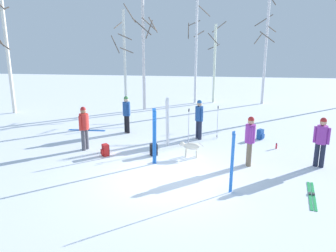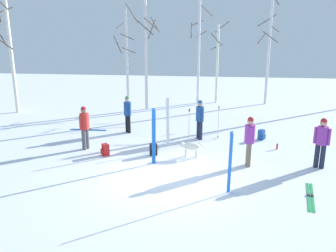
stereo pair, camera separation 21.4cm
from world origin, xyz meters
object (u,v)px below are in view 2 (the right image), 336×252
at_px(ski_pair_lying_1, 88,130).
at_px(backpack_2, 261,135).
at_px(birch_tree_2, 146,45).
at_px(birch_tree_5, 269,48).
at_px(ski_pair_planted_2, 230,163).
at_px(ski_poles_0, 189,126).
at_px(ski_poles_1, 218,121).
at_px(person_1, 128,112).
at_px(birch_tree_0, 11,55).
at_px(water_bottle_0, 277,147).
at_px(ski_pair_planted_1, 154,137).
at_px(birch_tree_1, 127,59).
at_px(birch_tree_4, 217,62).
at_px(person_4, 249,138).
at_px(dog, 190,147).
at_px(birch_tree_3, 199,44).
at_px(backpack_1, 153,150).
at_px(ski_pair_lying_0, 310,196).
at_px(ski_pair_planted_0, 168,122).
at_px(person_3, 322,140).
at_px(backpack_0, 105,150).
at_px(person_0, 85,125).
at_px(person_2, 200,117).

distance_m(ski_pair_lying_1, backpack_2, 8.01).
distance_m(birch_tree_2, birch_tree_5, 8.04).
bearing_deg(ski_pair_planted_2, ski_poles_0, 109.96).
height_order(ski_poles_0, ski_poles_1, ski_poles_0).
relative_size(person_1, birch_tree_2, 0.23).
bearing_deg(birch_tree_0, water_bottle_0, -18.87).
xyz_separation_m(ski_pair_planted_1, birch_tree_2, (-2.19, 9.14, 2.89)).
relative_size(birch_tree_1, birch_tree_4, 1.13).
bearing_deg(ski_poles_1, ski_pair_lying_1, 175.85).
height_order(water_bottle_0, birch_tree_5, birch_tree_5).
relative_size(person_4, dog, 1.92).
height_order(dog, birch_tree_4, birch_tree_4).
height_order(ski_pair_planted_1, birch_tree_3, birch_tree_3).
relative_size(ski_poles_1, birch_tree_1, 0.23).
bearing_deg(backpack_2, birch_tree_5, 81.73).
height_order(dog, ski_poles_1, ski_poles_1).
xyz_separation_m(ski_pair_planted_1, backpack_1, (-0.19, 0.87, -0.77)).
bearing_deg(ski_poles_0, ski_pair_lying_0, -47.43).
distance_m(ski_poles_1, backpack_2, 1.94).
relative_size(ski_pair_lying_1, ski_poles_1, 1.25).
bearing_deg(dog, birch_tree_5, 69.83).
distance_m(person_4, birch_tree_2, 10.76).
xyz_separation_m(ski_pair_lying_1, ski_poles_1, (6.14, -0.45, 0.75)).
bearing_deg(birch_tree_5, ski_poles_1, -109.83).
bearing_deg(ski_pair_planted_2, ski_pair_planted_0, 120.55).
xyz_separation_m(person_3, birch_tree_0, (-15.23, 6.65, 2.37)).
relative_size(ski_pair_planted_0, ski_pair_lying_0, 1.09).
distance_m(birch_tree_1, birch_tree_5, 9.28).
height_order(person_1, backpack_1, person_1).
height_order(ski_pair_lying_1, birch_tree_4, birch_tree_4).
bearing_deg(birch_tree_0, person_1, -23.39).
height_order(backpack_1, birch_tree_5, birch_tree_5).
xyz_separation_m(person_1, ski_pair_planted_1, (1.95, -3.78, 0.00)).
distance_m(person_1, birch_tree_2, 6.10).
xyz_separation_m(ski_poles_0, ski_poles_1, (1.17, 1.24, -0.05)).
distance_m(birch_tree_0, birch_tree_3, 11.43).
relative_size(dog, ski_poles_0, 0.59).
relative_size(backpack_0, water_bottle_0, 1.92).
bearing_deg(backpack_2, person_1, 177.42).
distance_m(person_4, water_bottle_0, 2.51).
xyz_separation_m(person_0, birch_tree_4, (4.98, 10.97, 1.74)).
bearing_deg(person_2, birch_tree_3, 94.09).
distance_m(person_2, birch_tree_2, 7.51).
distance_m(ski_pair_lying_0, birch_tree_5, 14.38).
relative_size(backpack_2, water_bottle_0, 1.92).
bearing_deg(birch_tree_2, backpack_1, -76.35).
height_order(dog, ski_pair_lying_1, dog).
bearing_deg(water_bottle_0, person_3, -59.66).
height_order(backpack_0, birch_tree_1, birch_tree_1).
height_order(ski_poles_1, birch_tree_1, birch_tree_1).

